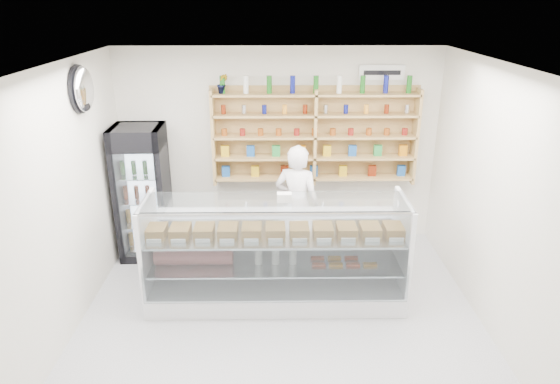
{
  "coord_description": "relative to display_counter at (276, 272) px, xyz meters",
  "views": [
    {
      "loc": [
        -0.07,
        -4.38,
        3.39
      ],
      "look_at": [
        -0.0,
        0.9,
        1.33
      ],
      "focal_mm": 32.0,
      "sensor_mm": 36.0,
      "label": 1
    }
  ],
  "objects": [
    {
      "name": "room",
      "position": [
        0.05,
        -0.79,
        1.04
      ],
      "size": [
        5.0,
        5.0,
        5.0
      ],
      "color": "silver",
      "rests_on": "ground"
    },
    {
      "name": "display_counter",
      "position": [
        0.0,
        0.0,
        0.0
      ],
      "size": [
        2.97,
        0.89,
        1.29
      ],
      "color": "white",
      "rests_on": "floor"
    },
    {
      "name": "shop_worker",
      "position": [
        0.29,
        0.96,
        0.47
      ],
      "size": [
        0.69,
        0.57,
        1.64
      ],
      "primitive_type": "imported",
      "rotation": [
        0.0,
        0.0,
        2.81
      ],
      "color": "white",
      "rests_on": "floor"
    },
    {
      "name": "drinks_cooler",
      "position": [
        -1.8,
        1.16,
        0.57
      ],
      "size": [
        0.68,
        0.66,
        1.84
      ],
      "rotation": [
        0.0,
        0.0,
        0.03
      ],
      "color": "black",
      "rests_on": "floor"
    },
    {
      "name": "wall_shelving",
      "position": [
        0.55,
        1.55,
        1.24
      ],
      "size": [
        2.84,
        0.28,
        1.33
      ],
      "color": "#A88F4F",
      "rests_on": "back_wall"
    },
    {
      "name": "potted_plant",
      "position": [
        -0.7,
        1.55,
        1.97
      ],
      "size": [
        0.16,
        0.13,
        0.26
      ],
      "primitive_type": "imported",
      "rotation": [
        0.0,
        0.0,
        0.11
      ],
      "color": "#1E6626",
      "rests_on": "wall_shelving"
    },
    {
      "name": "security_mirror",
      "position": [
        -2.12,
        0.41,
        2.09
      ],
      "size": [
        0.15,
        0.5,
        0.5
      ],
      "primitive_type": "ellipsoid",
      "color": "silver",
      "rests_on": "left_wall"
    },
    {
      "name": "wall_sign",
      "position": [
        1.45,
        1.68,
        2.09
      ],
      "size": [
        0.62,
        0.03,
        0.2
      ],
      "primitive_type": "cube",
      "color": "white",
      "rests_on": "back_wall"
    }
  ]
}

